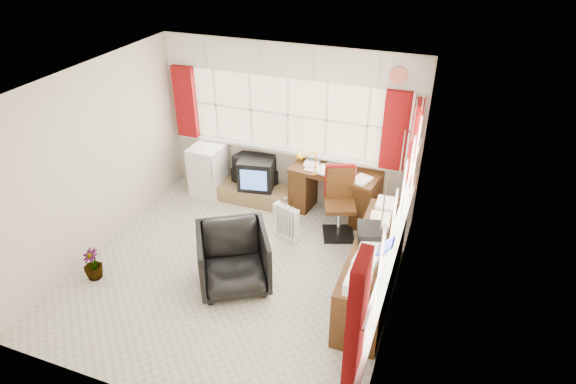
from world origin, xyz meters
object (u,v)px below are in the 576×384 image
mini_fridge (208,171)px  desk (335,189)px  radiator (288,226)px  crt_tv (257,173)px  task_chair (339,199)px  office_chair (233,259)px  credenza (372,268)px  tv_bench (251,193)px  desk_lamp (316,158)px

mini_fridge → desk: bearing=3.5°
radiator → crt_tv: size_ratio=0.86×
task_chair → mini_fridge: size_ratio=1.24×
task_chair → office_chair: 1.82m
desk → crt_tv: bearing=-177.9°
task_chair → office_chair: bearing=-120.5°
office_chair → credenza: bearing=-17.1°
tv_bench → desk_lamp: bearing=-7.7°
desk → crt_tv: (-1.27, -0.05, 0.07)m
task_chair → tv_bench: task_chair is taller
radiator → mini_fridge: (-1.66, 0.76, 0.20)m
office_chair → mini_fridge: 2.32m
desk_lamp → tv_bench: size_ratio=0.27×
credenza → mini_fridge: (-3.01, 1.47, 0.02)m
mini_fridge → credenza: bearing=-26.1°
desk → radiator: (-0.44, -0.89, -0.20)m
desk → task_chair: size_ratio=1.33×
desk_lamp → mini_fridge: desk_lamp is taller
desk → desk_lamp: size_ratio=3.63×
desk → task_chair: (0.18, -0.45, 0.13)m
task_chair → office_chair: task_chair is taller
radiator → mini_fridge: mini_fridge is taller
desk → radiator: size_ratio=2.60×
tv_bench → office_chair: bearing=-71.8°
office_chair → radiator: 1.17m
radiator → mini_fridge: size_ratio=0.64×
desk → mini_fridge: 2.10m
desk_lamp → tv_bench: bearing=172.3°
desk_lamp → radiator: bearing=-105.8°
mini_fridge → crt_tv: bearing=5.8°
desk → desk_lamp: bearing=-137.8°
radiator → crt_tv: bearing=134.4°
mini_fridge → task_chair: bearing=-8.0°
crt_tv → office_chair: bearing=-75.0°
task_chair → crt_tv: (-1.45, 0.40, -0.06)m
credenza → crt_tv: (-2.17, 1.55, 0.10)m
task_chair → credenza: (0.72, -1.15, -0.16)m
office_chair → credenza: 1.69m
radiator → mini_fridge: 1.84m
task_chair → radiator: size_ratio=1.95×
office_chair → radiator: size_ratio=1.62×
desk → mini_fridge: (-2.10, -0.13, -0.00)m
task_chair → mini_fridge: 2.31m
tv_bench → mini_fridge: bearing=-176.1°
office_chair → crt_tv: 2.04m
desk → credenza: bearing=-60.5°
tv_bench → mini_fridge: size_ratio=1.67×
crt_tv → mini_fridge: bearing=-174.2°
radiator → tv_bench: 1.24m
office_chair → crt_tv: office_chair is taller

